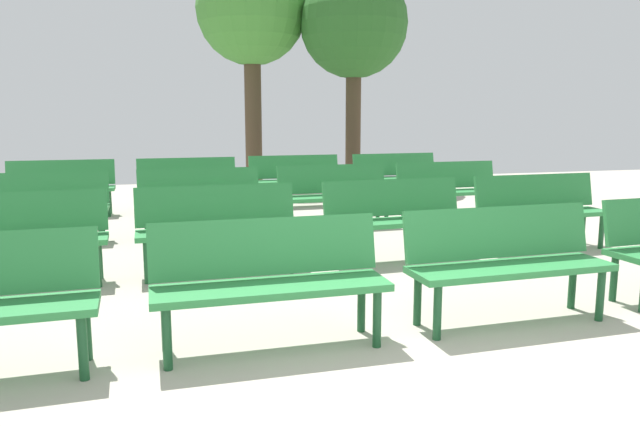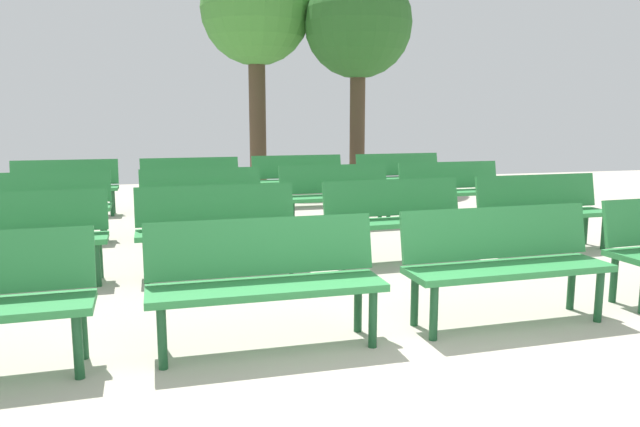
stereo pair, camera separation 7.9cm
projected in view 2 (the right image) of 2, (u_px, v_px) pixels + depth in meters
bench_r0_c1 at (265, 274)px, 4.16m from camera, size 1.60×0.49×0.87m
bench_r0_c2 at (504, 257)px, 4.66m from camera, size 1.61×0.52×0.87m
bench_r1_c0 at (17, 233)px, 5.62m from camera, size 1.62×0.54×0.87m
bench_r1_c1 at (218, 223)px, 6.11m from camera, size 1.60×0.50×0.87m
bench_r1_c2 at (396, 215)px, 6.64m from camera, size 1.62×0.55×0.87m
bench_r1_c3 at (542, 207)px, 7.18m from camera, size 1.61×0.51×0.87m
bench_r2_c0 at (43, 203)px, 7.52m from camera, size 1.60×0.49×0.87m
bench_r2_c1 at (202, 197)px, 8.06m from camera, size 1.61×0.52×0.87m
bench_r2_c2 at (336, 192)px, 8.60m from camera, size 1.61×0.53×0.87m
bench_r2_c3 at (452, 187)px, 9.12m from camera, size 1.60×0.49×0.87m
bench_r3_c0 at (65, 184)px, 9.53m from camera, size 1.60×0.49×0.87m
bench_r3_c1 at (191, 181)px, 10.00m from camera, size 1.61×0.50×0.87m
bench_r3_c2 at (299, 177)px, 10.59m from camera, size 1.61×0.50×0.87m
bench_r3_c3 at (400, 174)px, 11.06m from camera, size 1.61×0.53×0.87m
tree_0 at (358, 26)px, 13.22m from camera, size 2.35×2.35×4.71m
tree_1 at (256, 12)px, 13.45m from camera, size 2.45×2.45×5.11m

